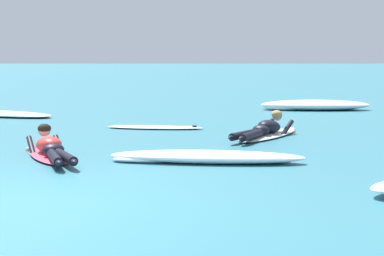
{
  "coord_description": "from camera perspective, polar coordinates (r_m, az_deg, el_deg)",
  "views": [
    {
      "loc": [
        1.87,
        -7.4,
        1.72
      ],
      "look_at": [
        1.86,
        4.34,
        0.33
      ],
      "focal_mm": 63.07,
      "sensor_mm": 36.0,
      "label": 1
    }
  ],
  "objects": [
    {
      "name": "surfer_near",
      "position": [
        10.85,
        -11.82,
        -1.78
      ],
      "size": [
        1.31,
        2.45,
        0.53
      ],
      "color": "#E54C66",
      "rests_on": "ground"
    },
    {
      "name": "ground_plane",
      "position": [
        17.59,
        -6.04,
        1.09
      ],
      "size": [
        120.0,
        120.0,
        0.0
      ],
      "primitive_type": "plane",
      "color": "#2D6B7A"
    },
    {
      "name": "surfer_far",
      "position": [
        13.17,
        6.33,
        -0.23
      ],
      "size": [
        1.72,
        2.53,
        0.54
      ],
      "color": "white",
      "rests_on": "ground"
    },
    {
      "name": "whitewater_mid_left",
      "position": [
        17.94,
        -15.85,
        1.17
      ],
      "size": [
        3.24,
        2.16,
        0.12
      ],
      "color": "white",
      "rests_on": "ground"
    },
    {
      "name": "whitewater_mid_right",
      "position": [
        10.22,
        1.34,
        -2.47
      ],
      "size": [
        3.01,
        0.92,
        0.19
      ],
      "color": "white",
      "rests_on": "ground"
    },
    {
      "name": "whitewater_front",
      "position": [
        19.26,
        10.43,
        1.9
      ],
      "size": [
        3.08,
        1.12,
        0.28
      ],
      "color": "white",
      "rests_on": "ground"
    },
    {
      "name": "drifting_surfboard",
      "position": [
        14.53,
        -3.02,
        0.07
      ],
      "size": [
        2.13,
        0.78,
        0.16
      ],
      "color": "white",
      "rests_on": "ground"
    }
  ]
}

